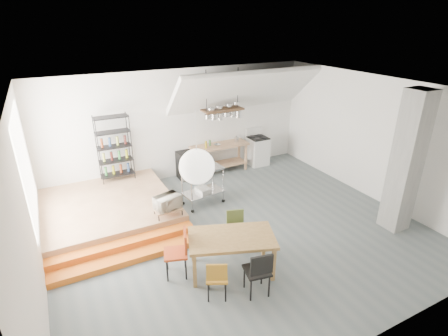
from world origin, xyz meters
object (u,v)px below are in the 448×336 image
rolling_cart (203,181)px  mini_fridge (186,165)px  dining_table (232,240)px  stove (258,150)px

rolling_cart → mini_fridge: size_ratio=1.30×
dining_table → stove: bearing=72.6°
mini_fridge → dining_table: bearing=-100.4°
dining_table → rolling_cart: 2.71m
rolling_cart → stove: bearing=23.6°
rolling_cart → mini_fridge: (0.20, 1.69, -0.23)m
dining_table → mini_fridge: bearing=99.7°
stove → mini_fridge: (-2.50, 0.04, -0.06)m
dining_table → rolling_cart: size_ratio=1.67×
dining_table → rolling_cart: (0.59, 2.64, -0.03)m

